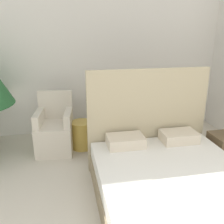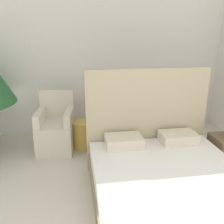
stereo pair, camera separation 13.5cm
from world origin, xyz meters
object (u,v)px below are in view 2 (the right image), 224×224
bed (172,190)px  side_table (83,134)px  armchair_near_window_right (109,129)px  armchair_near_window_left (56,132)px

bed → side_table: bed is taller
bed → armchair_near_window_right: bearing=104.4°
side_table → bed: bearing=-63.2°
armchair_near_window_left → side_table: 0.45m
armchair_near_window_left → armchair_near_window_right: 0.88m
armchair_near_window_right → armchair_near_window_left: bearing=172.3°
bed → armchair_near_window_left: (-1.32, 1.73, 0.04)m
armchair_near_window_right → side_table: armchair_near_window_right is taller
bed → armchair_near_window_right: 1.79m
bed → side_table: 1.96m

